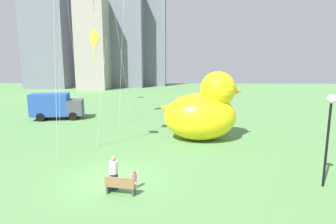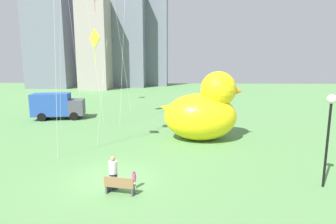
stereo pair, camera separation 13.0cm
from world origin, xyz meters
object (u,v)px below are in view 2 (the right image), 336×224
Objects in this scene: person_child at (134,179)px; kite_yellow at (95,42)px; box_truck at (57,106)px; park_bench at (120,185)px; giant_inflatable_duck at (203,111)px; lamppost at (330,118)px; person_adult at (113,171)px.

person_child is 9.94m from kite_yellow.
kite_yellow is at bearing -54.56° from box_truck.
giant_inflatable_duck is (4.72, 9.89, 1.89)m from park_bench.
box_truck is 0.68× the size of kite_yellow.
giant_inflatable_duck reaches higher than park_bench.
kite_yellow reaches higher than park_bench.
kite_yellow is at bearing 119.47° from person_child.
box_truck reaches higher than park_bench.
park_bench is 0.32× the size of lamppost.
box_truck is (-10.68, 17.74, 0.97)m from park_bench.
giant_inflatable_duck is at bearing 22.23° from kite_yellow.
person_child is at bearing -176.37° from lamppost.
giant_inflatable_duck reaches higher than box_truck.
lamppost reaches higher than person_adult.
person_adult is at bearing -59.18° from box_truck.
park_bench is 0.23× the size of giant_inflatable_duck.
giant_inflatable_duck is 1.42× the size of lamppost.
box_truck is (-10.27, 17.22, 0.49)m from person_adult.
kite_yellow reaches higher than lamppost.
lamppost is 0.56× the size of kite_yellow.
person_adult is at bearing -172.22° from person_child.
kite_yellow is (7.80, -10.96, 6.10)m from box_truck.
box_truck is at bearing 121.05° from park_bench.
box_truck reaches higher than person_adult.
lamppost is 0.82× the size of box_truck.
giant_inflatable_duck is 10.24m from lamppost.
person_child is 10.03m from lamppost.
lamppost is at bearing -23.01° from kite_yellow.
kite_yellow is (-7.61, -3.11, 5.18)m from giant_inflatable_duck.
person_child is 20.49m from box_truck.
person_adult is 0.30× the size of box_truck.
person_adult is 1.85× the size of person_child.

